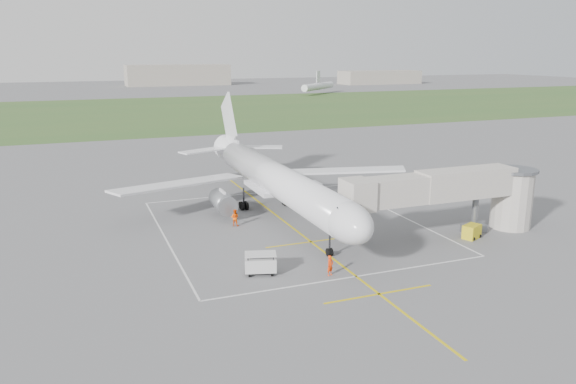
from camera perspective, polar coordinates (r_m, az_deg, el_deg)
name	(u,v)px	position (r m, az deg, el deg)	size (l,w,h in m)	color
ground	(278,216)	(67.73, -1.04, -2.50)	(700.00, 700.00, 0.00)	#59595C
grass_strip	(142,112)	(193.21, -14.66, 7.86)	(700.00, 120.00, 0.02)	#345726
apron_markings	(296,230)	(62.55, 0.81, -3.91)	(28.20, 60.00, 0.01)	gold
airliner	(275,180)	(67.31, -1.28, 1.26)	(38.93, 46.75, 13.52)	silver
jet_bridge	(459,192)	(62.58, 17.02, -0.02)	(23.40, 5.00, 7.20)	#AAA49A
gpu_unit	(472,232)	(62.85, 18.17, -3.85)	(2.33, 2.01, 1.49)	gold
baggage_cart	(261,263)	(50.38, -2.81, -7.26)	(3.14, 2.38, 1.93)	silver
ramp_worker_nose	(330,266)	(50.18, 4.31, -7.46)	(0.67, 0.44, 1.84)	#FF3808
ramp_worker_wing	(235,218)	(64.17, -5.43, -2.60)	(0.95, 0.74, 1.95)	#FF5808
distant_hangars	(78,79)	(326.50, -20.54, 10.69)	(345.00, 49.00, 12.00)	gray
distant_aircraft	(151,92)	(239.32, -13.78, 9.88)	(180.46, 44.42, 8.85)	silver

